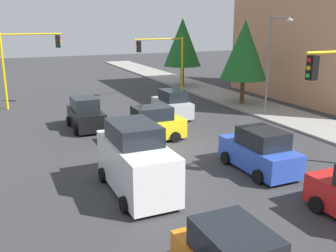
{
  "coord_description": "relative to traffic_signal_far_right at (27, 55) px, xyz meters",
  "views": [
    {
      "loc": [
        17.46,
        -7.99,
        6.57
      ],
      "look_at": [
        -0.44,
        0.02,
        1.2
      ],
      "focal_mm": 40.93,
      "sensor_mm": 36.0,
      "label": 1
    }
  ],
  "objects": [
    {
      "name": "tree_roadside_far",
      "position": [
        -4.0,
        15.21,
        0.44
      ],
      "size": [
        3.8,
        3.8,
        6.92
      ],
      "color": "brown",
      "rests_on": "ground"
    },
    {
      "name": "car_black",
      "position": [
        7.96,
        2.56,
        -3.2
      ],
      "size": [
        3.79,
        2.02,
        1.98
      ],
      "color": "black",
      "rests_on": "ground"
    },
    {
      "name": "street_lamp_curbside",
      "position": [
        10.39,
        14.91,
        0.26
      ],
      "size": [
        2.15,
        0.28,
        7.0
      ],
      "color": "slate",
      "rests_on": "ground"
    },
    {
      "name": "ground_plane",
      "position": [
        14.0,
        5.71,
        -4.09
      ],
      "size": [
        120.0,
        120.0,
        0.0
      ],
      "primitive_type": "plane",
      "color": "#353538"
    },
    {
      "name": "delivery_van_white",
      "position": [
        18.04,
        2.35,
        -2.81
      ],
      "size": [
        4.8,
        2.22,
        2.77
      ],
      "color": "white",
      "rests_on": "ground"
    },
    {
      "name": "car_blue",
      "position": [
        18.24,
        8.17,
        -3.19
      ],
      "size": [
        4.05,
        2.08,
        1.98
      ],
      "color": "blue",
      "rests_on": "ground"
    },
    {
      "name": "car_yellow",
      "position": [
        12.0,
        5.3,
        -3.2
      ],
      "size": [
        1.98,
        4.04,
        1.98
      ],
      "color": "yellow",
      "rests_on": "ground"
    },
    {
      "name": "car_silver",
      "position": [
        7.5,
        8.77,
        -3.2
      ],
      "size": [
        3.76,
        1.96,
        1.98
      ],
      "color": "#B2B5BA",
      "rests_on": "ground"
    },
    {
      "name": "tree_roadside_mid",
      "position": [
        6.0,
        15.71,
        0.31
      ],
      "size": [
        3.69,
        3.69,
        6.72
      ],
      "color": "brown",
      "rests_on": "ground"
    },
    {
      "name": "traffic_signal_far_right",
      "position": [
        0.0,
        0.0,
        0.0
      ],
      "size": [
        0.36,
        4.59,
        5.79
      ],
      "color": "yellow",
      "rests_on": "ground"
    },
    {
      "name": "traffic_signal_far_left",
      "position": [
        0.0,
        11.34,
        -0.37
      ],
      "size": [
        0.36,
        4.59,
        5.23
      ],
      "color": "yellow",
      "rests_on": "ground"
    },
    {
      "name": "sidewalk_kerb",
      "position": [
        9.0,
        16.21,
        -4.02
      ],
      "size": [
        80.0,
        4.0,
        0.15
      ],
      "primitive_type": "cube",
      "color": "gray",
      "rests_on": "ground"
    },
    {
      "name": "apartment_block",
      "position": [
        6.43,
        24.21,
        3.37
      ],
      "size": [
        16.58,
        9.3,
        14.9
      ],
      "color": "tan",
      "rests_on": "ground"
    }
  ]
}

